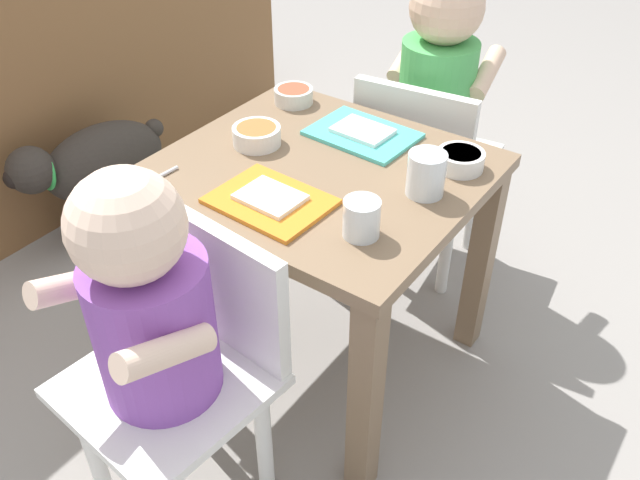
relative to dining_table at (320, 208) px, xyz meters
The scene contains 13 objects.
ground_plane 0.38m from the dining_table, ahead, with size 7.00×7.00×0.00m, color gray.
dining_table is the anchor object (origin of this frame).
seated_child_left 0.42m from the dining_table, behind, with size 0.31×0.31×0.67m.
seated_child_right 0.42m from the dining_table, ahead, with size 0.31×0.31×0.72m.
dog 0.75m from the dining_table, 87.00° to the left, with size 0.42×0.23×0.31m.
food_tray_left 0.17m from the dining_table, behind, with size 0.15×0.20×0.02m.
food_tray_right 0.17m from the dining_table, ahead, with size 0.15×0.20×0.02m.
water_cup_left 0.24m from the dining_table, 127.29° to the right, with size 0.06×0.06×0.06m.
water_cup_right 0.23m from the dining_table, 80.38° to the right, with size 0.06×0.06×0.07m.
veggie_bowl_far 0.18m from the dining_table, 90.33° to the left, with size 0.09×0.09×0.04m.
cereal_bowl_right_side 0.27m from the dining_table, 55.59° to the right, with size 0.08×0.08×0.03m.
veggie_bowl_near 0.29m from the dining_table, 47.24° to the left, with size 0.08×0.08×0.03m.
spoon_by_left_tray 0.31m from the dining_table, 135.44° to the left, with size 0.10×0.02×0.01m.
Camera 1 is at (-0.85, -0.60, 1.09)m, focal length 37.77 mm.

